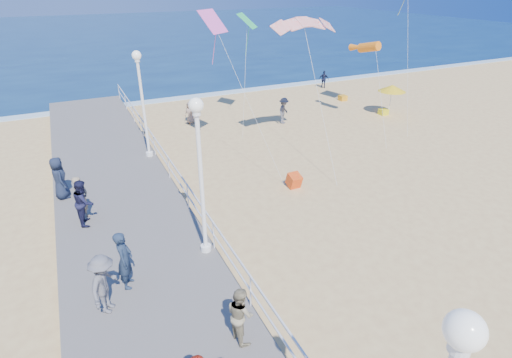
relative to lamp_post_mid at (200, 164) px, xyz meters
name	(u,v)px	position (x,y,z in m)	size (l,w,h in m)	color
ground	(334,223)	(5.35, 0.00, -3.66)	(160.00, 160.00, 0.00)	#DEB974
ocean	(111,34)	(5.35, 65.00, -3.65)	(160.00, 90.00, 0.05)	#0C274A
surf_line	(186,97)	(5.35, 20.50, -3.63)	(160.00, 1.20, 0.04)	white
boardwalk	(144,272)	(-2.15, 0.00, -3.46)	(5.00, 44.00, 0.40)	slate
railing	(213,227)	(0.30, 0.00, -2.41)	(0.05, 42.00, 0.55)	white
lamp_post_mid	(200,164)	(0.00, 0.00, 0.00)	(0.44, 0.44, 5.32)	white
lamp_post_far	(142,94)	(0.00, 9.00, 0.00)	(0.44, 0.44, 5.32)	white
spectator_0	(125,260)	(-2.68, -0.63, -2.32)	(0.69, 0.45, 1.88)	#1C293D
spectator_1	(240,314)	(-0.40, -3.90, -2.46)	(0.78, 0.61, 1.60)	gray
spectator_2	(104,284)	(-3.35, -1.43, -2.35)	(1.18, 0.68, 1.83)	#59595E
spectator_4	(59,178)	(-4.25, 6.11, -2.35)	(0.89, 0.58, 1.83)	#161E31
spectator_6	(82,198)	(-3.54, 3.94, -2.37)	(0.65, 0.43, 1.78)	gray
spectator_7	(84,202)	(-3.49, 3.59, -2.37)	(0.87, 0.68, 1.78)	black
beach_walker_a	(284,111)	(9.42, 11.53, -2.79)	(1.12, 0.65, 1.74)	#555459
beach_walker_b	(324,79)	(17.28, 18.43, -2.91)	(0.88, 0.36, 1.49)	#1A1F3A
beach_walker_c	(190,113)	(3.81, 14.21, -2.94)	(0.71, 0.46, 1.44)	gray
box_kite	(294,182)	(5.43, 3.32, -3.36)	(0.55, 0.55, 0.60)	red
beach_umbrella	(392,88)	(17.06, 9.93, -1.75)	(1.90, 1.90, 2.14)	white
beach_chair_left	(343,98)	(16.40, 14.41, -3.46)	(0.55, 0.55, 0.40)	orange
beach_chair_right	(383,112)	(16.77, 10.13, -3.46)	(0.55, 0.55, 0.40)	yellow
kite_parafoil	(305,22)	(7.82, 6.91, 3.17)	(3.43, 0.90, 0.30)	red
kite_windsock	(369,47)	(14.14, 9.42, 1.24)	(0.56, 0.56, 2.38)	orange
kite_diamond_pink	(213,21)	(3.51, 8.04, 3.26)	(1.32, 1.32, 0.02)	#E956B6
kite_diamond_green	(247,21)	(7.35, 12.68, 2.76)	(1.30, 1.30, 0.02)	#28BE5D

